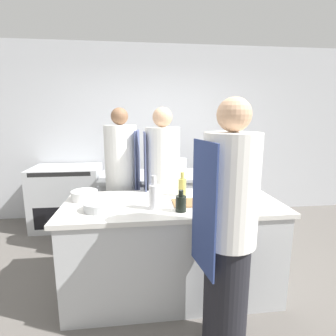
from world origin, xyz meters
name	(u,v)px	position (x,y,z in m)	size (l,w,h in m)	color
ground_plane	(172,289)	(0.00, 0.00, 0.00)	(16.00, 16.00, 0.00)	#605B56
wall_back	(156,133)	(0.00, 2.13, 1.40)	(8.00, 0.06, 2.80)	silver
prep_counter	(172,247)	(0.00, 0.00, 0.45)	(1.98, 0.85, 0.90)	#B7BABC
pass_counter	(164,205)	(0.04, 1.18, 0.45)	(1.70, 0.74, 0.90)	#B7BABC
oven_range	(68,197)	(-1.39, 1.72, 0.46)	(0.99, 0.71, 0.93)	#B7BABC
chef_at_prep_near	(228,232)	(0.29, -0.68, 0.90)	(0.41, 0.39, 1.79)	black
chef_at_stove	(122,185)	(-0.50, 0.72, 0.89)	(0.40, 0.38, 1.77)	black
chef_at_pass_far	(162,188)	(-0.04, 0.52, 0.89)	(0.38, 0.37, 1.77)	black
bottle_olive_oil	(154,196)	(-0.18, -0.16, 1.01)	(0.09, 0.09, 0.29)	silver
bottle_vinegar	(182,187)	(0.12, 0.18, 0.99)	(0.08, 0.08, 0.24)	#B2A84C
bottle_wine	(181,203)	(0.04, -0.25, 0.97)	(0.09, 0.09, 0.18)	black
bowl_mixing_large	(85,195)	(-0.82, 0.17, 0.94)	(0.24, 0.24, 0.09)	white
bowl_prep_small	(99,206)	(-0.64, -0.14, 0.93)	(0.26, 0.26, 0.07)	#B7BABC
cutting_board	(191,203)	(0.16, -0.06, 0.91)	(0.32, 0.24, 0.01)	olive
stockpot	(179,165)	(0.28, 1.37, 0.99)	(0.22, 0.22, 0.18)	#B7BABC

